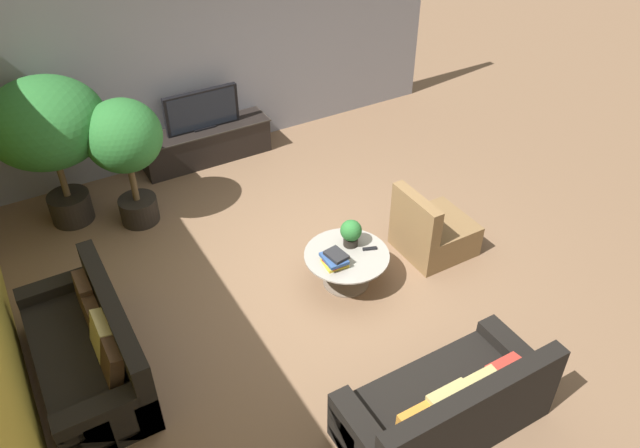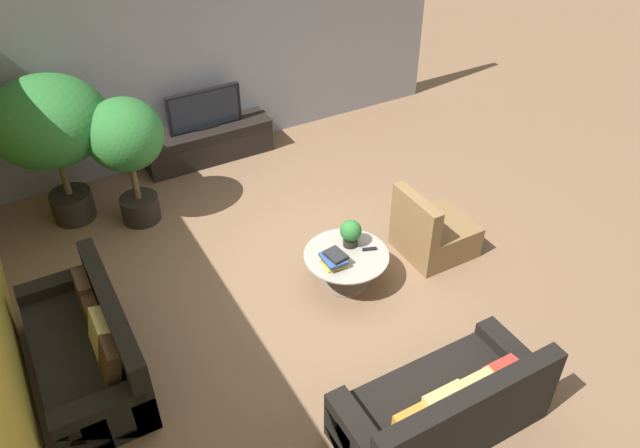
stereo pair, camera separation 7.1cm
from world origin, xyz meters
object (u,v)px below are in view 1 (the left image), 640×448
television (202,110)px  potted_palm_corner (125,143)px  media_console (206,143)px  couch_by_wall (90,352)px  armchair_wicker (432,232)px  potted_plant_tabletop (351,232)px  coffee_table (346,263)px  potted_palm_tall (47,127)px  couch_near_entry (447,407)px

television → potted_palm_corner: size_ratio=0.64×
potted_palm_corner → media_console: bearing=36.5°
couch_by_wall → armchair_wicker: bearing=87.8°
media_console → potted_plant_tabletop: (0.47, -3.14, 0.32)m
potted_plant_tabletop → media_console: bearing=98.5°
coffee_table → potted_palm_tall: size_ratio=0.49×
media_console → coffee_table: size_ratio=2.00×
potted_palm_corner → potted_palm_tall: bearing=148.5°
armchair_wicker → potted_palm_tall: (-3.55, 2.77, 1.05)m
television → armchair_wicker: 3.65m
armchair_wicker → potted_plant_tabletop: armchair_wicker is taller
media_console → armchair_wicker: 3.62m
armchair_wicker → potted_plant_tabletop: 1.10m
couch_near_entry → potted_palm_tall: potted_palm_tall is taller
television → armchair_wicker: television is taller
couch_by_wall → armchair_wicker: 3.94m
television → potted_palm_tall: (-2.03, -0.51, 0.53)m
couch_near_entry → television: bearing=-89.0°
television → coffee_table: size_ratio=1.14×
potted_palm_tall → coffee_table: bearing=-49.2°
media_console → armchair_wicker: bearing=-65.2°
potted_palm_corner → couch_by_wall: bearing=-117.2°
television → coffee_table: bearing=-84.0°
television → media_console: bearing=90.0°
armchair_wicker → potted_palm_tall: potted_palm_tall is taller
couch_near_entry → armchair_wicker: 2.47m
television → potted_plant_tabletop: bearing=-81.5°
media_console → potted_plant_tabletop: potted_plant_tabletop is taller
media_console → potted_palm_corner: size_ratio=1.13×
potted_palm_tall → television: bearing=14.0°
coffee_table → potted_plant_tabletop: 0.35m
media_console → armchair_wicker: armchair_wicker is taller
television → couch_by_wall: 3.99m
media_console → coffee_table: media_console is taller
couch_by_wall → potted_palm_corner: potted_palm_corner is taller
armchair_wicker → couch_by_wall: bearing=87.8°
media_console → potted_palm_tall: 2.35m
potted_palm_tall → potted_plant_tabletop: potted_palm_tall is taller
couch_near_entry → potted_palm_corner: 4.63m
armchair_wicker → coffee_table: bearing=89.1°
television → couch_near_entry: 5.32m
television → potted_palm_corner: (-1.30, -0.96, 0.33)m
television → couch_near_entry: size_ratio=0.58×
couch_by_wall → potted_palm_corner: 2.58m
media_console → potted_plant_tabletop: 3.19m
television → couch_near_entry: bearing=-89.0°
potted_plant_tabletop → coffee_table: bearing=-135.8°
television → coffee_table: television is taller
armchair_wicker → potted_plant_tabletop: (-1.05, 0.14, 0.32)m
potted_plant_tabletop → couch_near_entry: bearing=-100.0°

